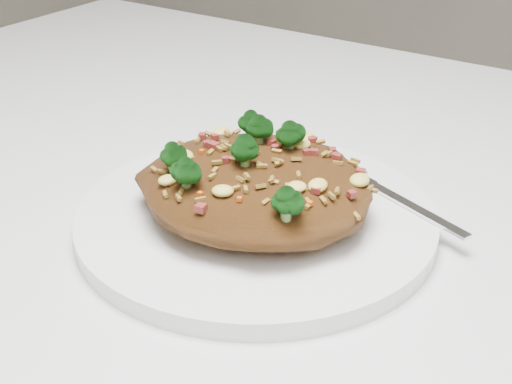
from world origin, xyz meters
TOP-DOWN VIEW (x-y plane):
  - dining_table at (0.00, 0.00)m, footprint 1.20×0.80m
  - plate at (0.00, -0.07)m, footprint 0.27×0.27m
  - fried_rice at (0.00, -0.07)m, footprint 0.18×0.16m
  - fork at (0.08, 0.01)m, footprint 0.16×0.07m

SIDE VIEW (x-z plane):
  - dining_table at x=0.00m, z-range 0.28..1.03m
  - plate at x=0.00m, z-range 0.75..0.76m
  - fork at x=0.08m, z-range 0.76..0.77m
  - fried_rice at x=0.00m, z-range 0.76..0.83m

